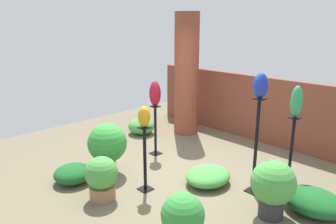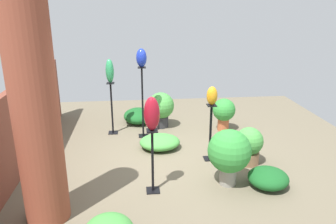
{
  "view_description": "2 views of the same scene",
  "coord_description": "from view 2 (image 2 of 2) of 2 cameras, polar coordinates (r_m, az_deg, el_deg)",
  "views": [
    {
      "loc": [
        3.58,
        -3.72,
        2.55
      ],
      "look_at": [
        -0.28,
        0.02,
        1.06
      ],
      "focal_mm": 35.0,
      "sensor_mm": 36.0,
      "label": 1
    },
    {
      "loc": [
        -5.29,
        0.56,
        2.68
      ],
      "look_at": [
        -0.22,
        0.03,
        1.0
      ],
      "focal_mm": 35.0,
      "sensor_mm": 36.0,
      "label": 2
    }
  ],
  "objects": [
    {
      "name": "pedestal_ruby",
      "position": [
        4.87,
        -2.7,
        -9.08
      ],
      "size": [
        0.2,
        0.2,
        0.98
      ],
      "color": "black",
      "rests_on": "ground"
    },
    {
      "name": "ground_plane",
      "position": [
        5.95,
        0.11,
        -8.49
      ],
      "size": [
        8.0,
        8.0,
        0.0
      ],
      "primitive_type": "plane",
      "color": "#6B604C"
    },
    {
      "name": "brick_wall_back",
      "position": [
        5.96,
        -24.5,
        -2.73
      ],
      "size": [
        5.6,
        0.12,
        1.42
      ],
      "primitive_type": "cube",
      "color": "brown",
      "rests_on": "ground"
    },
    {
      "name": "potted_plant_front_left",
      "position": [
        5.09,
        10.63,
        -6.94
      ],
      "size": [
        0.67,
        0.67,
        0.9
      ],
      "color": "gray",
      "rests_on": "ground"
    },
    {
      "name": "potted_plant_near_pillar",
      "position": [
        7.39,
        -1.23,
        0.8
      ],
      "size": [
        0.59,
        0.59,
        0.8
      ],
      "color": "#2D2D33",
      "rests_on": "ground"
    },
    {
      "name": "foliage_bed_center",
      "position": [
        5.34,
        17.05,
        -10.93
      ],
      "size": [
        0.61,
        0.62,
        0.29
      ],
      "primitive_type": "ellipsoid",
      "color": "#195923",
      "rests_on": "ground"
    },
    {
      "name": "foliage_bed_rear",
      "position": [
        6.39,
        -1.44,
        -5.25
      ],
      "size": [
        0.67,
        0.78,
        0.26
      ],
      "primitive_type": "ellipsoid",
      "color": "#479942",
      "rests_on": "ground"
    },
    {
      "name": "pedestal_cobalt",
      "position": [
        6.79,
        -4.44,
        1.17
      ],
      "size": [
        0.2,
        0.2,
        1.49
      ],
      "color": "black",
      "rests_on": "ground"
    },
    {
      "name": "brick_pillar",
      "position": [
        4.21,
        -21.96,
        -1.02
      ],
      "size": [
        0.55,
        0.55,
        2.77
      ],
      "primitive_type": "cylinder",
      "color": "brown",
      "rests_on": "ground"
    },
    {
      "name": "art_vase_amber",
      "position": [
        5.64,
        7.68,
        2.81
      ],
      "size": [
        0.19,
        0.19,
        0.32
      ],
      "primitive_type": "ellipsoid",
      "color": "orange",
      "rests_on": "pedestal_amber"
    },
    {
      "name": "art_vase_cobalt",
      "position": [
        6.57,
        -4.65,
        9.39
      ],
      "size": [
        0.22,
        0.21,
        0.37
      ],
      "primitive_type": "ellipsoid",
      "color": "#192D9E",
      "rests_on": "pedestal_cobalt"
    },
    {
      "name": "potted_plant_mid_left",
      "position": [
        7.3,
        9.71,
        0.08
      ],
      "size": [
        0.5,
        0.5,
        0.72
      ],
      "color": "#B25B38",
      "rests_on": "ground"
    },
    {
      "name": "potted_plant_walkway_edge",
      "position": [
        5.9,
        13.91,
        -5.54
      ],
      "size": [
        0.49,
        0.49,
        0.66
      ],
      "color": "#936B4C",
      "rests_on": "ground"
    },
    {
      "name": "art_vase_jade",
      "position": [
        6.89,
        -10.11,
        7.04
      ],
      "size": [
        0.18,
        0.17,
        0.5
      ],
      "primitive_type": "ellipsoid",
      "color": "#2D9356",
      "rests_on": "pedestal_jade"
    },
    {
      "name": "art_vase_ruby",
      "position": [
        4.56,
        -2.84,
        -0.3
      ],
      "size": [
        0.22,
        0.23,
        0.49
      ],
      "primitive_type": "ellipsoid",
      "color": "maroon",
      "rests_on": "pedestal_ruby"
    },
    {
      "name": "pedestal_amber",
      "position": [
        5.87,
        7.38,
        -4.02
      ],
      "size": [
        0.2,
        0.2,
        1.03
      ],
      "color": "black",
      "rests_on": "ground"
    },
    {
      "name": "foliage_bed_east",
      "position": [
        7.8,
        -5.22,
        -0.65
      ],
      "size": [
        0.84,
        0.68,
        0.32
      ],
      "primitive_type": "ellipsoid",
      "color": "#195923",
      "rests_on": "ground"
    },
    {
      "name": "pedestal_jade",
      "position": [
        7.1,
        -9.73,
        0.23
      ],
      "size": [
        0.2,
        0.2,
        1.12
      ],
      "color": "black",
      "rests_on": "ground"
    }
  ]
}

